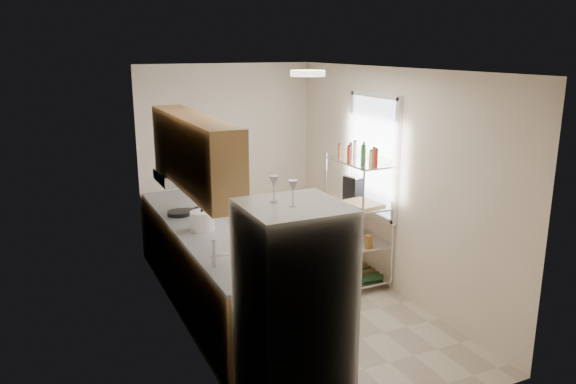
# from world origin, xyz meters

# --- Properties ---
(room) EXTENTS (2.52, 4.42, 2.62)m
(room) POSITION_xyz_m (0.00, 0.00, 1.30)
(room) COLOR beige
(room) RESTS_ON ground
(counter_run) EXTENTS (0.63, 3.51, 0.90)m
(counter_run) POSITION_xyz_m (-0.92, 0.44, 0.45)
(counter_run) COLOR tan
(counter_run) RESTS_ON ground
(upper_cabinets) EXTENTS (0.33, 2.20, 0.72)m
(upper_cabinets) POSITION_xyz_m (-1.05, 0.10, 1.81)
(upper_cabinets) COLOR tan
(upper_cabinets) RESTS_ON room
(range_hood) EXTENTS (0.50, 0.60, 0.12)m
(range_hood) POSITION_xyz_m (-1.00, 0.90, 1.39)
(range_hood) COLOR #B7BABC
(range_hood) RESTS_ON room
(window) EXTENTS (0.06, 1.00, 1.46)m
(window) POSITION_xyz_m (1.23, 0.35, 1.55)
(window) COLOR white
(window) RESTS_ON room
(bakers_rack) EXTENTS (0.45, 0.90, 1.73)m
(bakers_rack) POSITION_xyz_m (1.00, 0.30, 1.11)
(bakers_rack) COLOR silver
(bakers_rack) RESTS_ON ground
(ceiling_dome) EXTENTS (0.34, 0.34, 0.05)m
(ceiling_dome) POSITION_xyz_m (0.00, -0.30, 2.57)
(ceiling_dome) COLOR white
(ceiling_dome) RESTS_ON room
(refrigerator) EXTENTS (0.72, 0.72, 1.74)m
(refrigerator) POSITION_xyz_m (-0.87, -1.81, 0.87)
(refrigerator) COLOR silver
(refrigerator) RESTS_ON ground
(wine_glass_a) EXTENTS (0.07, 0.07, 0.19)m
(wine_glass_a) POSITION_xyz_m (-0.97, -1.70, 1.84)
(wine_glass_a) COLOR silver
(wine_glass_a) RESTS_ON refrigerator
(wine_glass_b) EXTENTS (0.07, 0.07, 0.19)m
(wine_glass_b) POSITION_xyz_m (-0.89, -1.85, 1.83)
(wine_glass_b) COLOR silver
(wine_glass_b) RESTS_ON refrigerator
(rice_cooker) EXTENTS (0.26, 0.26, 0.21)m
(rice_cooker) POSITION_xyz_m (-0.92, 0.35, 1.00)
(rice_cooker) COLOR white
(rice_cooker) RESTS_ON counter_run
(frying_pan_large) EXTENTS (0.34, 0.34, 0.05)m
(frying_pan_large) POSITION_xyz_m (-1.01, 1.01, 0.92)
(frying_pan_large) COLOR black
(frying_pan_large) RESTS_ON counter_run
(frying_pan_small) EXTENTS (0.29, 0.29, 0.04)m
(frying_pan_small) POSITION_xyz_m (-0.92, 1.04, 0.92)
(frying_pan_small) COLOR black
(frying_pan_small) RESTS_ON counter_run
(cutting_board) EXTENTS (0.41, 0.49, 0.03)m
(cutting_board) POSITION_xyz_m (0.96, 0.14, 1.03)
(cutting_board) COLOR tan
(cutting_board) RESTS_ON bakers_rack
(espresso_machine) EXTENTS (0.19, 0.25, 0.27)m
(espresso_machine) POSITION_xyz_m (1.07, 0.53, 1.14)
(espresso_machine) COLOR black
(espresso_machine) RESTS_ON bakers_rack
(storage_bag) EXTENTS (0.12, 0.16, 0.16)m
(storage_bag) POSITION_xyz_m (1.04, 0.52, 0.64)
(storage_bag) COLOR #B11F15
(storage_bag) RESTS_ON bakers_rack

